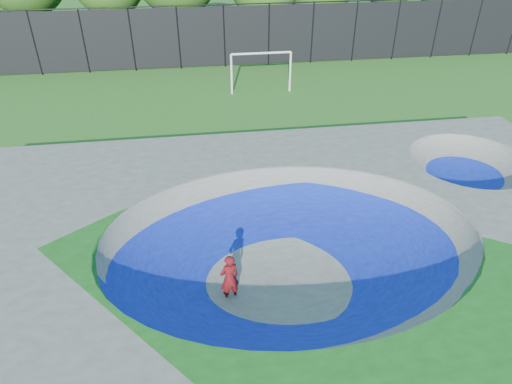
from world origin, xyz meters
TOP-DOWN VIEW (x-y plane):
  - ground at (0.00, 0.00)m, footprint 120.00×120.00m
  - skate_deck at (0.00, 0.00)m, footprint 22.00×14.00m
  - skater at (-1.85, -0.75)m, footprint 0.66×0.54m
  - skateboard at (-1.85, -0.75)m, footprint 0.80×0.51m
  - soccer_goal at (1.63, 15.64)m, footprint 3.57×0.12m
  - fence at (0.00, 21.00)m, footprint 48.09×0.09m

SIDE VIEW (x-z plane):
  - ground at x=0.00m, z-range 0.00..0.00m
  - skateboard at x=-1.85m, z-range 0.00..0.05m
  - skate_deck at x=0.00m, z-range 0.00..1.50m
  - skater at x=-1.85m, z-range 0.00..1.54m
  - soccer_goal at x=1.63m, z-range 0.46..2.82m
  - fence at x=0.00m, z-range 0.08..4.12m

